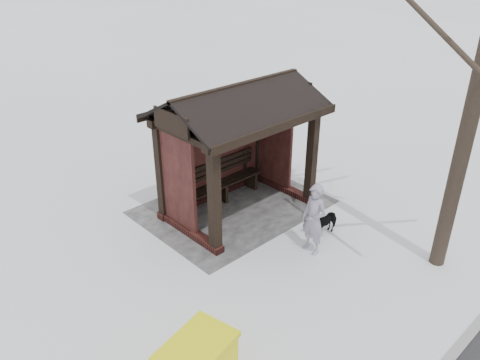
% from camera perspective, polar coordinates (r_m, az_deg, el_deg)
% --- Properties ---
extents(ground, '(120.00, 120.00, 0.00)m').
position_cam_1_polar(ground, '(11.21, -0.13, -3.68)').
color(ground, white).
rests_on(ground, ground).
extents(kerb, '(120.00, 0.15, 0.06)m').
position_cam_1_polar(kerb, '(8.86, 26.17, -16.63)').
color(kerb, gray).
rests_on(kerb, ground).
extents(trampled_patch, '(4.20, 3.20, 0.02)m').
position_cam_1_polar(trampled_patch, '(11.33, -0.82, -3.27)').
color(trampled_patch, gray).
rests_on(trampled_patch, ground).
extents(bus_shelter, '(3.60, 2.40, 3.09)m').
position_cam_1_polar(bus_shelter, '(10.38, -0.74, 6.97)').
color(bus_shelter, '#381514').
rests_on(bus_shelter, ground).
extents(pedestrian, '(0.39, 0.57, 1.53)m').
position_cam_1_polar(pedestrian, '(9.52, 8.99, -4.77)').
color(pedestrian, '#988FA8').
rests_on(pedestrian, ground).
extents(dog, '(0.73, 0.33, 0.61)m').
position_cam_1_polar(dog, '(10.40, 10.15, -4.86)').
color(dog, black).
rests_on(dog, ground).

